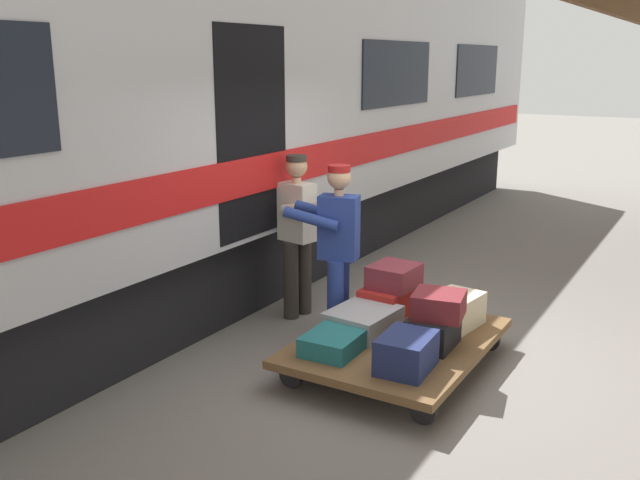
# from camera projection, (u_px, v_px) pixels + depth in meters

# --- Properties ---
(ground_plane) EXTENTS (60.00, 60.00, 0.00)m
(ground_plane) POSITION_uv_depth(u_px,v_px,m) (445.00, 368.00, 6.16)
(ground_plane) COLOR slate
(train_car) EXTENTS (3.02, 18.66, 4.00)m
(train_car) POSITION_uv_depth(u_px,v_px,m) (138.00, 115.00, 7.39)
(train_car) COLOR #B7BABF
(train_car) RESTS_ON ground_plane
(luggage_cart) EXTENTS (1.46, 1.98, 0.28)m
(luggage_cart) POSITION_uv_depth(u_px,v_px,m) (396.00, 342.00, 6.11)
(luggage_cart) COLOR brown
(luggage_cart) RESTS_ON ground_plane
(suitcase_cream_canvas) EXTENTS (0.44, 0.55, 0.30)m
(suitcase_cream_canvas) POSITION_uv_depth(u_px,v_px,m) (455.00, 310.00, 6.35)
(suitcase_cream_canvas) COLOR beige
(suitcase_cream_canvas) RESTS_ON luggage_cart
(suitcase_navy_fabric) EXTENTS (0.41, 0.51, 0.28)m
(suitcase_navy_fabric) POSITION_uv_depth(u_px,v_px,m) (406.00, 353.00, 5.45)
(suitcase_navy_fabric) COLOR navy
(suitcase_navy_fabric) RESTS_ON luggage_cart
(suitcase_red_plastic) EXTENTS (0.43, 0.60, 0.26)m
(suitcase_red_plastic) POSITION_uv_depth(u_px,v_px,m) (389.00, 300.00, 6.68)
(suitcase_red_plastic) COLOR #AD231E
(suitcase_red_plastic) RESTS_ON luggage_cart
(suitcase_black_hardshell) EXTENTS (0.38, 0.47, 0.26)m
(suitcase_black_hardshell) POSITION_uv_depth(u_px,v_px,m) (433.00, 331.00, 5.90)
(suitcase_black_hardshell) COLOR black
(suitcase_black_hardshell) RESTS_ON luggage_cart
(suitcase_teal_softside) EXTENTS (0.44, 0.51, 0.16)m
(suitcase_teal_softside) POSITION_uv_depth(u_px,v_px,m) (333.00, 343.00, 5.79)
(suitcase_teal_softside) COLOR #1E666B
(suitcase_teal_softside) RESTS_ON luggage_cart
(suitcase_gray_aluminum) EXTENTS (0.56, 0.65, 0.20)m
(suitcase_gray_aluminum) POSITION_uv_depth(u_px,v_px,m) (363.00, 320.00, 6.23)
(suitcase_gray_aluminum) COLOR #9EA0A5
(suitcase_gray_aluminum) RESTS_ON luggage_cart
(suitcase_maroon_trunk) EXTENTS (0.48, 0.47, 0.21)m
(suitcase_maroon_trunk) POSITION_uv_depth(u_px,v_px,m) (439.00, 305.00, 5.85)
(suitcase_maroon_trunk) COLOR maroon
(suitcase_maroon_trunk) RESTS_ON suitcase_black_hardshell
(suitcase_burgundy_valise) EXTENTS (0.43, 0.47, 0.22)m
(suitcase_burgundy_valise) POSITION_uv_depth(u_px,v_px,m) (394.00, 276.00, 6.61)
(suitcase_burgundy_valise) COLOR maroon
(suitcase_burgundy_valise) RESTS_ON suitcase_red_plastic
(porter_in_overalls) EXTENTS (0.72, 0.53, 1.70)m
(porter_in_overalls) POSITION_uv_depth(u_px,v_px,m) (337.00, 247.00, 6.56)
(porter_in_overalls) COLOR navy
(porter_in_overalls) RESTS_ON ground_plane
(porter_by_door) EXTENTS (0.71, 0.51, 1.70)m
(porter_by_door) POSITION_uv_depth(u_px,v_px,m) (299.00, 231.00, 7.19)
(porter_by_door) COLOR #332D28
(porter_by_door) RESTS_ON ground_plane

